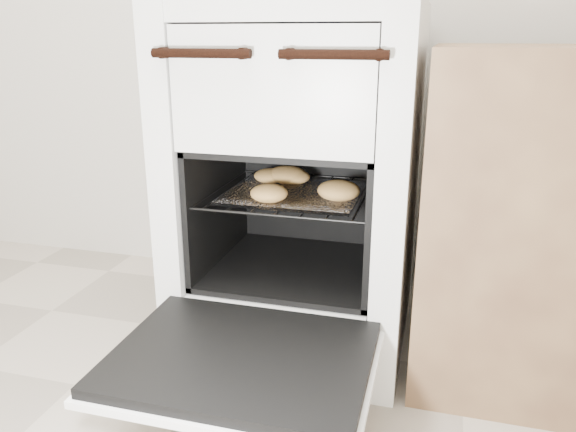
# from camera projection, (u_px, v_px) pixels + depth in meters

# --- Properties ---
(stove) EXTENTS (0.64, 0.71, 0.98)m
(stove) POSITION_uv_depth(u_px,v_px,m) (302.00, 183.00, 1.64)
(stove) COLOR silver
(stove) RESTS_ON ground
(oven_door) EXTENTS (0.58, 0.45, 0.04)m
(oven_door) POSITION_uv_depth(u_px,v_px,m) (242.00, 361.00, 1.22)
(oven_door) COLOR black
(oven_door) RESTS_ON stove
(oven_rack) EXTENTS (0.47, 0.45, 0.01)m
(oven_rack) POSITION_uv_depth(u_px,v_px,m) (296.00, 193.00, 1.58)
(oven_rack) COLOR black
(oven_rack) RESTS_ON stove
(foil_sheet) EXTENTS (0.36, 0.32, 0.01)m
(foil_sheet) POSITION_uv_depth(u_px,v_px,m) (294.00, 193.00, 1.56)
(foil_sheet) COLOR white
(foil_sheet) RESTS_ON oven_rack
(baked_rolls) EXTENTS (0.36, 0.35, 0.05)m
(baked_rolls) POSITION_uv_depth(u_px,v_px,m) (295.00, 182.00, 1.56)
(baked_rolls) COLOR tan
(baked_rolls) RESTS_ON foil_sheet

